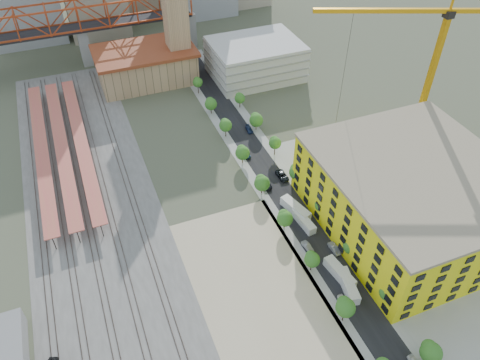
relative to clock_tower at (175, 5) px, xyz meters
name	(u,v)px	position (x,y,z in m)	size (l,w,h in m)	color
ground	(234,214)	(-8.00, -79.99, -28.70)	(400.00, 400.00, 0.00)	#474C38
ballast_strip	(93,206)	(-44.00, -62.49, -28.67)	(36.00, 165.00, 0.06)	#605E59
dirt_lot	(267,310)	(-12.00, -111.49, -28.67)	(28.00, 67.00, 0.06)	tan
street_asphalt	(265,168)	(8.00, -64.99, -28.67)	(12.00, 170.00, 0.06)	black
sidewalk_west	(249,172)	(2.50, -64.99, -28.68)	(3.00, 170.00, 0.04)	gray
sidewalk_east	(281,164)	(13.50, -64.99, -28.68)	(3.00, 170.00, 0.04)	gray
construction_pad	(414,219)	(37.00, -99.99, -28.67)	(50.00, 90.00, 0.06)	gray
rail_tracks	(86,208)	(-45.80, -62.49, -28.55)	(26.56, 160.00, 0.18)	#382B23
platform_canopies	(61,144)	(-49.00, -34.99, -24.70)	(16.00, 80.00, 4.12)	#B36244
station_hall	(146,65)	(-13.00, 2.01, -22.03)	(38.00, 24.00, 13.10)	tan
clock_tower	(175,5)	(0.00, 0.00, 0.00)	(12.00, 12.00, 52.00)	tan
parking_garage	(255,59)	(28.00, -9.99, -21.70)	(34.00, 26.00, 14.00)	silver
truss_bridge	(78,20)	(-33.00, 25.01, -9.83)	(94.00, 9.60, 25.60)	gray
construction_building	(413,197)	(34.00, -99.99, -19.29)	(44.60, 50.60, 18.80)	yellow
street_trees	(279,188)	(8.00, -74.99, -28.70)	(15.40, 124.40, 8.00)	#2E671F
distant_hills	(171,54)	(37.28, 180.01, -108.23)	(647.00, 264.00, 227.00)	#4C6B59
tower_crane	(425,54)	(53.44, -70.94, 3.64)	(46.23, 19.78, 52.39)	orange
site_trailer_a	(348,286)	(8.00, -113.17, -27.40)	(2.50, 9.48, 2.60)	silver
site_trailer_b	(339,273)	(8.00, -109.19, -27.38)	(2.53, 9.63, 2.63)	silver
site_trailer_c	(304,221)	(8.00, -90.65, -27.50)	(2.31, 8.78, 2.40)	silver
site_trailer_d	(295,209)	(8.00, -85.63, -27.34)	(2.62, 9.95, 2.72)	silver
car_0	(344,302)	(5.00, -116.30, -28.02)	(1.59, 3.95, 1.35)	silver
car_1	(308,247)	(5.00, -98.58, -28.03)	(1.42, 4.07, 1.34)	gray
car_2	(266,184)	(5.00, -72.70, -27.98)	(2.37, 5.14, 1.43)	black
car_3	(246,154)	(5.00, -57.12, -28.02)	(1.90, 4.66, 1.35)	navy
car_5	(334,249)	(11.00, -101.72, -27.97)	(1.55, 4.43, 1.46)	gray
car_6	(282,176)	(11.00, -71.06, -27.94)	(2.53, 5.48, 1.52)	black
car_7	(249,129)	(11.00, -44.92, -28.04)	(1.84, 4.53, 1.31)	navy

